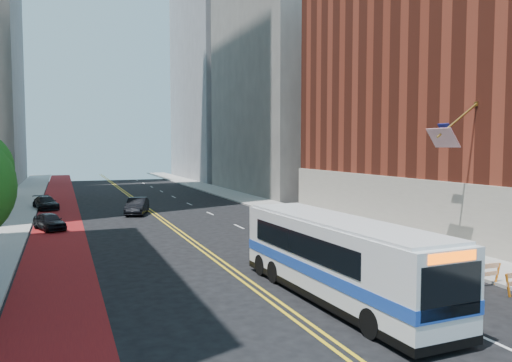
{
  "coord_description": "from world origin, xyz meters",
  "views": [
    {
      "loc": [
        -7.69,
        -13.71,
        6.14
      ],
      "look_at": [
        0.75,
        8.0,
        4.51
      ],
      "focal_mm": 35.0,
      "sensor_mm": 36.0,
      "label": 1
    }
  ],
  "objects_px": {
    "car_c": "(46,203)",
    "transit_bus": "(336,257)",
    "car_b": "(137,206)",
    "car_a": "(49,221)"
  },
  "relations": [
    {
      "from": "transit_bus",
      "to": "car_b",
      "type": "bearing_deg",
      "value": 95.45
    },
    {
      "from": "transit_bus",
      "to": "car_c",
      "type": "bearing_deg",
      "value": 106.06
    },
    {
      "from": "car_b",
      "to": "car_c",
      "type": "bearing_deg",
      "value": 156.2
    },
    {
      "from": "car_b",
      "to": "car_a",
      "type": "bearing_deg",
      "value": -122.21
    },
    {
      "from": "car_a",
      "to": "car_c",
      "type": "distance_m",
      "value": 12.94
    },
    {
      "from": "car_b",
      "to": "car_c",
      "type": "xyz_separation_m",
      "value": [
        -7.8,
        6.7,
        -0.11
      ]
    },
    {
      "from": "car_a",
      "to": "car_c",
      "type": "bearing_deg",
      "value": 72.98
    },
    {
      "from": "car_c",
      "to": "transit_bus",
      "type": "bearing_deg",
      "value": -85.62
    },
    {
      "from": "car_b",
      "to": "transit_bus",
      "type": "bearing_deg",
      "value": -65.31
    },
    {
      "from": "car_b",
      "to": "car_c",
      "type": "height_order",
      "value": "car_b"
    }
  ]
}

